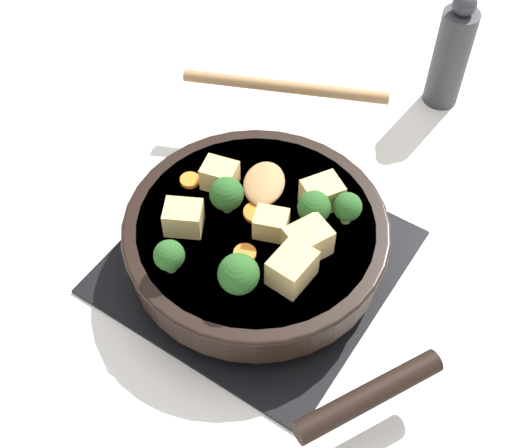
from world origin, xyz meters
TOP-DOWN VIEW (x-y plane):
  - ground_plane at (0.00, 0.00)m, footprint 2.40×2.40m
  - front_burner_grate at (0.00, 0.00)m, footprint 0.31×0.31m
  - skillet_pan at (0.00, 0.00)m, footprint 0.33×0.40m
  - wooden_spoon at (-0.14, -0.06)m, footprint 0.26×0.25m
  - tofu_cube_center_large at (0.05, -0.06)m, footprint 0.05×0.05m
  - tofu_cube_near_handle at (0.00, 0.02)m, footprint 0.04×0.04m
  - tofu_cube_east_chunk at (-0.07, 0.05)m, footprint 0.05×0.05m
  - tofu_cube_west_chunk at (-0.00, 0.07)m, footprint 0.06×0.05m
  - tofu_cube_back_piece at (-0.03, -0.07)m, footprint 0.04×0.05m
  - tofu_cube_front_piece at (0.04, 0.07)m, footprint 0.05×0.04m
  - broccoli_floret_near_spoon at (-0.06, 0.08)m, footprint 0.03×0.03m
  - broccoli_floret_center_top at (-0.04, 0.05)m, footprint 0.04×0.04m
  - broccoli_floret_east_rim at (0.08, 0.03)m, footprint 0.04×0.04m
  - broccoli_floret_west_rim at (0.10, -0.04)m, footprint 0.03×0.03m
  - broccoli_floret_north_edge at (-0.00, -0.04)m, footprint 0.04×0.04m
  - carrot_slice_orange_thin at (-0.01, -0.10)m, footprint 0.02×0.02m
  - carrot_slice_near_center at (0.04, 0.01)m, footprint 0.02×0.02m
  - carrot_slice_edge_slice at (-0.01, -0.01)m, footprint 0.03×0.03m
  - pepper_mill at (-0.39, 0.06)m, footprint 0.05×0.05m

SIDE VIEW (x-z plane):
  - ground_plane at x=0.00m, z-range 0.00..0.00m
  - front_burner_grate at x=0.00m, z-range 0.00..0.03m
  - skillet_pan at x=0.00m, z-range 0.03..0.08m
  - carrot_slice_orange_thin at x=-0.01m, z-range 0.08..0.08m
  - carrot_slice_near_center at x=0.04m, z-range 0.08..0.08m
  - carrot_slice_edge_slice at x=-0.01m, z-range 0.08..0.08m
  - pepper_mill at x=-0.39m, z-range -0.01..0.17m
  - wooden_spoon at x=-0.14m, z-range 0.07..0.09m
  - tofu_cube_near_handle at x=0.00m, z-range 0.08..0.10m
  - tofu_cube_back_piece at x=-0.03m, z-range 0.08..0.11m
  - tofu_cube_center_large at x=0.05m, z-range 0.08..0.11m
  - tofu_cube_east_chunk at x=-0.07m, z-range 0.08..0.11m
  - tofu_cube_west_chunk at x=0.00m, z-range 0.08..0.11m
  - tofu_cube_front_piece at x=0.04m, z-range 0.08..0.11m
  - broccoli_floret_near_spoon at x=-0.06m, z-range 0.08..0.12m
  - broccoli_floret_west_rim at x=0.10m, z-range 0.08..0.12m
  - broccoli_floret_center_top at x=-0.04m, z-range 0.08..0.12m
  - broccoli_floret_north_edge at x=0.00m, z-range 0.08..0.12m
  - broccoli_floret_east_rim at x=0.08m, z-range 0.08..0.13m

